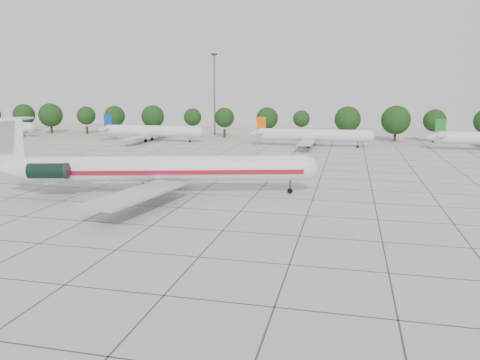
{
  "coord_description": "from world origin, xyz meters",
  "views": [
    {
      "loc": [
        12.46,
        -53.15,
        14.53
      ],
      "look_at": [
        -0.48,
        1.9,
        3.5
      ],
      "focal_mm": 35.0,
      "sensor_mm": 36.0,
      "label": 1
    }
  ],
  "objects_px": {
    "main_airliner": "(151,168)",
    "bg_airliner_c": "(312,135)",
    "floodlight_mast": "(214,90)",
    "bg_airliner_b": "(151,131)"
  },
  "relations": [
    {
      "from": "main_airliner",
      "to": "bg_airliner_c",
      "type": "height_order",
      "value": "main_airliner"
    },
    {
      "from": "floodlight_mast",
      "to": "bg_airliner_b",
      "type": "bearing_deg",
      "value": -117.63
    },
    {
      "from": "bg_airliner_c",
      "to": "floodlight_mast",
      "type": "xyz_separation_m",
      "value": [
        -33.16,
        24.9,
        11.37
      ]
    },
    {
      "from": "main_airliner",
      "to": "bg_airliner_c",
      "type": "relative_size",
      "value": 1.57
    },
    {
      "from": "main_airliner",
      "to": "bg_airliner_b",
      "type": "height_order",
      "value": "main_airliner"
    },
    {
      "from": "bg_airliner_b",
      "to": "bg_airliner_c",
      "type": "height_order",
      "value": "same"
    },
    {
      "from": "main_airliner",
      "to": "floodlight_mast",
      "type": "height_order",
      "value": "floodlight_mast"
    },
    {
      "from": "main_airliner",
      "to": "bg_airliner_b",
      "type": "distance_m",
      "value": 68.92
    },
    {
      "from": "bg_airliner_c",
      "to": "main_airliner",
      "type": "bearing_deg",
      "value": -105.86
    },
    {
      "from": "bg_airliner_b",
      "to": "bg_airliner_c",
      "type": "relative_size",
      "value": 1.0
    }
  ]
}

